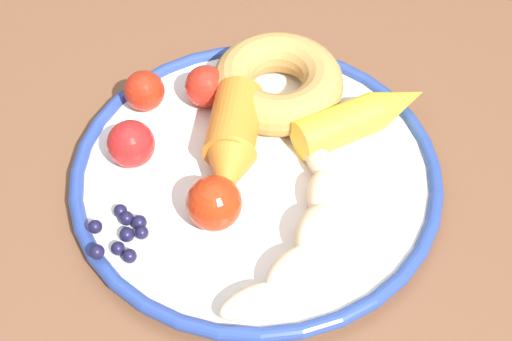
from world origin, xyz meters
TOP-DOWN VIEW (x-y plane):
  - dining_table at (0.00, 0.00)m, footprint 0.95×0.85m
  - plate at (-0.01, 0.03)m, footprint 0.30×0.30m
  - banana at (-0.03, -0.04)m, footprint 0.18×0.09m
  - carrot_orange at (-0.01, 0.05)m, footprint 0.12×0.10m
  - carrot_yellow at (0.08, -0.00)m, footprint 0.13×0.07m
  - donut at (0.06, 0.08)m, footprint 0.16×0.16m
  - blueberry_pile at (-0.13, 0.06)m, footprint 0.05×0.05m
  - tomato_near at (-0.07, 0.11)m, footprint 0.04×0.04m
  - tomato_mid at (-0.07, 0.02)m, footprint 0.04×0.04m
  - tomato_far at (0.02, 0.12)m, footprint 0.04×0.04m
  - tomato_extra at (-0.02, 0.15)m, footprint 0.04×0.04m

SIDE VIEW (x-z plane):
  - dining_table at x=0.00m, z-range 0.26..0.97m
  - plate at x=-0.01m, z-range 0.71..0.72m
  - blueberry_pile at x=-0.13m, z-range 0.72..0.74m
  - banana at x=-0.03m, z-range 0.72..0.75m
  - carrot_yellow at x=0.08m, z-range 0.72..0.75m
  - tomato_extra at x=-0.02m, z-range 0.72..0.75m
  - donut at x=0.06m, z-range 0.72..0.75m
  - tomato_far at x=0.02m, z-range 0.72..0.75m
  - tomato_near at x=-0.07m, z-range 0.72..0.76m
  - carrot_orange at x=-0.01m, z-range 0.72..0.76m
  - tomato_mid at x=-0.07m, z-range 0.72..0.76m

